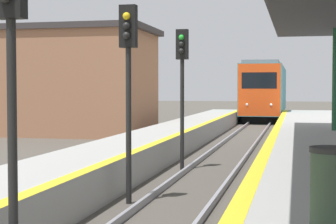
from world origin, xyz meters
The scene contains 6 objects.
train centered at (0.00, 44.16, 2.21)m, with size 2.88×16.97×4.35m.
signal_near centered at (-1.02, 4.59, 2.98)m, with size 0.36×0.31×4.24m.
signal_mid centered at (-1.08, 9.73, 2.98)m, with size 0.36×0.31×4.24m.
signal_far centered at (-0.95, 14.87, 2.98)m, with size 0.36×0.31×4.24m.
trash_bin centered at (2.82, 4.92, 1.34)m, with size 0.52×0.52×0.96m.
station_building centered at (-11.21, 26.29, 2.84)m, with size 12.64×5.73×5.65m.
Camera 1 is at (2.41, -1.72, 2.50)m, focal length 60.00 mm.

